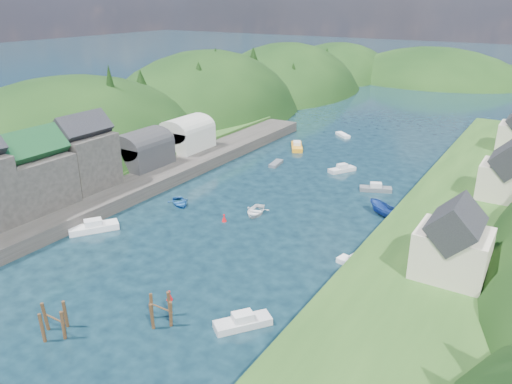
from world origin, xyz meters
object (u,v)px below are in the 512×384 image
Objects in this scene: piling_cluster_near at (55,323)px; piling_cluster_far at (161,312)px; channel_buoy_near at (169,296)px; channel_buoy_far at (224,218)px.

piling_cluster_far is at bearing 43.03° from piling_cluster_near.
piling_cluster_near is 11.13m from channel_buoy_near.
channel_buoy_far is at bearing 110.40° from piling_cluster_far.
channel_buoy_far is (-6.34, 18.75, 0.00)m from channel_buoy_near.
channel_buoy_near is at bearing 119.48° from piling_cluster_far.
channel_buoy_far is at bearing 92.31° from piling_cluster_near.
piling_cluster_far is 2.99× the size of channel_buoy_near.
channel_buoy_near is 1.00× the size of channel_buoy_far.
piling_cluster_near is 3.23× the size of channel_buoy_near.
piling_cluster_far is at bearing -60.52° from channel_buoy_near.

